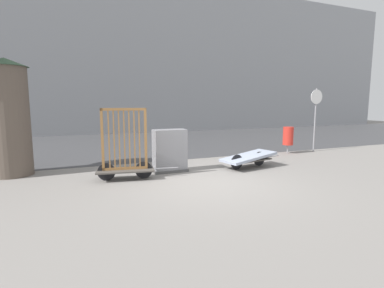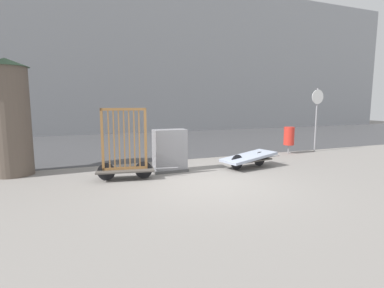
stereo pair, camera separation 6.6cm
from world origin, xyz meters
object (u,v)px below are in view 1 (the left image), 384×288
at_px(trash_bin, 288,136).
at_px(advertising_column, 8,117).
at_px(utility_cabinet, 170,152).
at_px(bike_cart_with_mattress, 249,158).
at_px(sign_post, 316,110).
at_px(bike_cart_with_bedframe, 125,156).

xyz_separation_m(trash_bin, advertising_column, (-10.03, 0.00, 0.98)).
bearing_deg(utility_cabinet, bike_cart_with_mattress, -10.00).
height_order(utility_cabinet, sign_post, sign_post).
bearing_deg(bike_cart_with_mattress, advertising_column, 154.40).
distance_m(bike_cart_with_mattress, sign_post, 5.02).
relative_size(utility_cabinet, sign_post, 0.48).
xyz_separation_m(bike_cart_with_bedframe, advertising_column, (-2.98, 1.76, 1.05)).
relative_size(utility_cabinet, advertising_column, 0.39).
relative_size(bike_cart_with_mattress, sign_post, 0.90).
distance_m(bike_cart_with_bedframe, sign_post, 8.71).
bearing_deg(sign_post, bike_cart_with_mattress, -158.68).
relative_size(trash_bin, advertising_column, 0.33).
xyz_separation_m(bike_cart_with_mattress, utility_cabinet, (-2.55, 0.45, 0.28)).
height_order(bike_cart_with_mattress, advertising_column, advertising_column).
xyz_separation_m(sign_post, advertising_column, (-11.44, 0.01, -0.08)).
relative_size(trash_bin, sign_post, 0.41).
height_order(bike_cart_with_bedframe, bike_cart_with_mattress, bike_cart_with_bedframe).
distance_m(bike_cart_with_bedframe, trash_bin, 7.27).
height_order(bike_cart_with_bedframe, trash_bin, bike_cart_with_bedframe).
height_order(bike_cart_with_mattress, sign_post, sign_post).
height_order(bike_cart_with_mattress, trash_bin, trash_bin).
distance_m(bike_cart_with_bedframe, utility_cabinet, 1.50).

